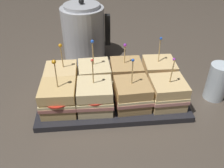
% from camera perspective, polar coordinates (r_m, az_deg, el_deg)
% --- Properties ---
extents(ground_plane, '(6.00, 6.00, 0.00)m').
position_cam_1_polar(ground_plane, '(0.76, -0.00, -3.78)').
color(ground_plane, '#4C4238').
extents(serving_platter, '(0.45, 0.25, 0.02)m').
position_cam_1_polar(serving_platter, '(0.75, -0.00, -3.25)').
color(serving_platter, '#232328').
rests_on(serving_platter, ground_plane).
extents(sandwich_front_far_left, '(0.10, 0.11, 0.16)m').
position_cam_1_polar(sandwich_front_far_left, '(0.68, -12.68, -3.35)').
color(sandwich_front_far_left, tan).
rests_on(sandwich_front_far_left, serving_platter).
extents(sandwich_front_center_left, '(0.10, 0.10, 0.16)m').
position_cam_1_polar(sandwich_front_center_left, '(0.67, -4.13, -3.02)').
color(sandwich_front_center_left, beige).
rests_on(sandwich_front_center_left, serving_platter).
extents(sandwich_front_center_right, '(0.11, 0.11, 0.16)m').
position_cam_1_polar(sandwich_front_center_right, '(0.69, 4.88, -2.48)').
color(sandwich_front_center_right, tan).
rests_on(sandwich_front_center_right, serving_platter).
extents(sandwich_front_far_right, '(0.10, 0.10, 0.16)m').
position_cam_1_polar(sandwich_front_far_right, '(0.71, 13.17, -2.02)').
color(sandwich_front_far_right, '#DBB77A').
rests_on(sandwich_front_far_right, serving_platter).
extents(sandwich_back_far_left, '(0.10, 0.10, 0.16)m').
position_cam_1_polar(sandwich_back_far_left, '(0.77, -11.98, 1.36)').
color(sandwich_back_far_left, '#DBB77A').
rests_on(sandwich_back_far_left, serving_platter).
extents(sandwich_back_center_left, '(0.11, 0.11, 0.17)m').
position_cam_1_polar(sandwich_back_center_left, '(0.76, -4.22, 1.89)').
color(sandwich_back_center_left, beige).
rests_on(sandwich_back_center_left, serving_platter).
extents(sandwich_back_center_right, '(0.10, 0.10, 0.15)m').
position_cam_1_polar(sandwich_back_center_right, '(0.77, 3.42, 2.36)').
color(sandwich_back_center_right, tan).
rests_on(sandwich_back_center_right, serving_platter).
extents(sandwich_back_far_right, '(0.10, 0.11, 0.16)m').
position_cam_1_polar(sandwich_back_far_right, '(0.79, 11.12, 2.73)').
color(sandwich_back_far_right, '#DBB77A').
rests_on(sandwich_back_far_right, serving_platter).
extents(kettle_steel, '(0.19, 0.16, 0.23)m').
position_cam_1_polar(kettle_steel, '(0.95, -6.81, 12.26)').
color(kettle_steel, '#B7BABF').
rests_on(kettle_steel, ground_plane).
extents(drinking_glass, '(0.06, 0.06, 0.12)m').
position_cam_1_polar(drinking_glass, '(0.80, 24.00, 0.48)').
color(drinking_glass, silver).
rests_on(drinking_glass, ground_plane).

